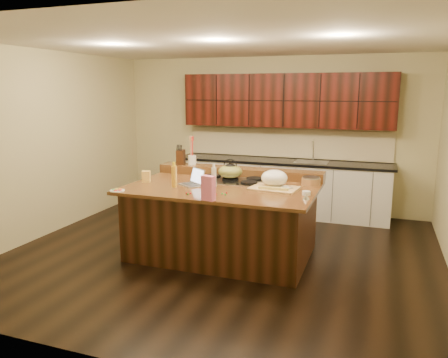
% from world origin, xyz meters
% --- Properties ---
extents(room, '(5.52, 5.02, 2.72)m').
position_xyz_m(room, '(0.00, 0.00, 1.35)').
color(room, black).
rests_on(room, ground).
extents(island, '(2.40, 1.60, 0.92)m').
position_xyz_m(island, '(0.00, 0.00, 0.46)').
color(island, black).
rests_on(island, ground).
extents(back_ledge, '(2.40, 0.30, 0.12)m').
position_xyz_m(back_ledge, '(0.00, 0.70, 0.98)').
color(back_ledge, black).
rests_on(back_ledge, island).
extents(cooktop, '(0.92, 0.52, 0.05)m').
position_xyz_m(cooktop, '(0.00, 0.30, 0.94)').
color(cooktop, gray).
rests_on(cooktop, island).
extents(back_counter, '(3.70, 0.66, 2.40)m').
position_xyz_m(back_counter, '(0.30, 2.23, 0.98)').
color(back_counter, silver).
rests_on(back_counter, ground).
extents(kettle, '(0.22, 0.22, 0.19)m').
position_xyz_m(kettle, '(0.00, 0.30, 1.06)').
color(kettle, black).
rests_on(kettle, cooktop).
extents(green_bowl, '(0.34, 0.34, 0.18)m').
position_xyz_m(green_bowl, '(0.00, 0.30, 1.05)').
color(green_bowl, olive).
rests_on(green_bowl, cooktop).
extents(laptop, '(0.39, 0.38, 0.21)m').
position_xyz_m(laptop, '(-0.37, -0.08, 0.98)').
color(laptop, '#B7B7BC').
rests_on(laptop, island).
extents(oil_bottle, '(0.08, 0.08, 0.27)m').
position_xyz_m(oil_bottle, '(-0.56, -0.27, 1.06)').
color(oil_bottle, gold).
rests_on(oil_bottle, island).
extents(vinegar_bottle, '(0.08, 0.08, 0.25)m').
position_xyz_m(vinegar_bottle, '(-0.08, -0.10, 1.04)').
color(vinegar_bottle, silver).
rests_on(vinegar_bottle, island).
extents(wooden_tray, '(0.61, 0.49, 0.23)m').
position_xyz_m(wooden_tray, '(0.65, 0.09, 1.02)').
color(wooden_tray, tan).
rests_on(wooden_tray, island).
extents(ramekin_a, '(0.11, 0.11, 0.04)m').
position_xyz_m(ramekin_a, '(0.80, 0.06, 0.94)').
color(ramekin_a, white).
rests_on(ramekin_a, island).
extents(ramekin_b, '(0.12, 0.12, 0.04)m').
position_xyz_m(ramekin_b, '(1.09, -0.13, 0.94)').
color(ramekin_b, white).
rests_on(ramekin_b, island).
extents(ramekin_c, '(0.13, 0.13, 0.04)m').
position_xyz_m(ramekin_c, '(0.69, 0.06, 0.94)').
color(ramekin_c, white).
rests_on(ramekin_c, island).
extents(strainer_bowl, '(0.31, 0.31, 0.09)m').
position_xyz_m(strainer_bowl, '(1.06, 0.43, 0.97)').
color(strainer_bowl, '#996B3F').
rests_on(strainer_bowl, island).
extents(kitchen_timer, '(0.10, 0.10, 0.07)m').
position_xyz_m(kitchen_timer, '(1.12, -0.35, 0.96)').
color(kitchen_timer, silver).
rests_on(kitchen_timer, island).
extents(pink_bag, '(0.16, 0.12, 0.28)m').
position_xyz_m(pink_bag, '(0.10, -0.76, 1.06)').
color(pink_bag, pink).
rests_on(pink_bag, island).
extents(candy_plate, '(0.22, 0.22, 0.01)m').
position_xyz_m(candy_plate, '(-1.11, -0.71, 0.93)').
color(candy_plate, white).
rests_on(candy_plate, island).
extents(package_box, '(0.12, 0.10, 0.15)m').
position_xyz_m(package_box, '(-1.04, -0.12, 0.99)').
color(package_box, '#F6C656').
rests_on(package_box, island).
extents(utensil_crock, '(0.14, 0.14, 0.14)m').
position_xyz_m(utensil_crock, '(-0.73, 0.70, 1.11)').
color(utensil_crock, white).
rests_on(utensil_crock, back_ledge).
extents(knife_block, '(0.14, 0.19, 0.21)m').
position_xyz_m(knife_block, '(-0.92, 0.70, 1.15)').
color(knife_block, black).
rests_on(knife_block, back_ledge).
extents(gumdrop_0, '(0.02, 0.02, 0.02)m').
position_xyz_m(gumdrop_0, '(-0.21, -0.54, 0.93)').
color(gumdrop_0, red).
rests_on(gumdrop_0, island).
extents(gumdrop_1, '(0.02, 0.02, 0.02)m').
position_xyz_m(gumdrop_1, '(0.21, -0.47, 0.93)').
color(gumdrop_1, '#198C26').
rests_on(gumdrop_1, island).
extents(gumdrop_2, '(0.02, 0.02, 0.02)m').
position_xyz_m(gumdrop_2, '(0.03, -0.39, 0.93)').
color(gumdrop_2, red).
rests_on(gumdrop_2, island).
extents(gumdrop_3, '(0.02, 0.02, 0.02)m').
position_xyz_m(gumdrop_3, '(-0.03, -0.49, 0.93)').
color(gumdrop_3, '#198C26').
rests_on(gumdrop_3, island).
extents(gumdrop_4, '(0.02, 0.02, 0.02)m').
position_xyz_m(gumdrop_4, '(0.10, -0.50, 0.93)').
color(gumdrop_4, red).
rests_on(gumdrop_4, island).
extents(gumdrop_5, '(0.02, 0.02, 0.02)m').
position_xyz_m(gumdrop_5, '(-0.22, -0.59, 0.93)').
color(gumdrop_5, '#198C26').
rests_on(gumdrop_5, island).
extents(gumdrop_6, '(0.02, 0.02, 0.02)m').
position_xyz_m(gumdrop_6, '(0.19, -0.38, 0.93)').
color(gumdrop_6, red).
rests_on(gumdrop_6, island).
extents(gumdrop_7, '(0.02, 0.02, 0.02)m').
position_xyz_m(gumdrop_7, '(0.16, -0.44, 0.93)').
color(gumdrop_7, '#198C26').
rests_on(gumdrop_7, island).
extents(gumdrop_8, '(0.02, 0.02, 0.02)m').
position_xyz_m(gumdrop_8, '(-0.25, -0.56, 0.93)').
color(gumdrop_8, red).
rests_on(gumdrop_8, island).
extents(gumdrop_9, '(0.02, 0.02, 0.02)m').
position_xyz_m(gumdrop_9, '(-0.00, -0.56, 0.93)').
color(gumdrop_9, '#198C26').
rests_on(gumdrop_9, island).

